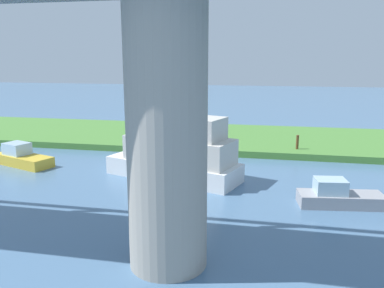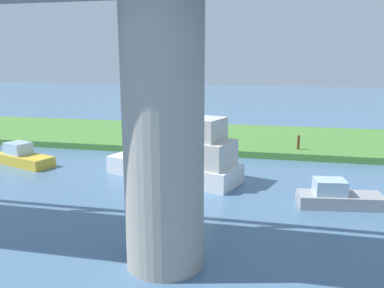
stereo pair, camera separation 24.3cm
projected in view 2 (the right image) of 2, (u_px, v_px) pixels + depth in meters
ground_plane at (190, 155)px, 29.76m from camera, size 160.00×160.00×0.00m
grassy_bank at (204, 137)px, 35.43m from camera, size 80.00×12.00×0.50m
bridge_pylon at (164, 136)px, 13.09m from camera, size 2.73×2.73×9.30m
person_on_bank at (190, 131)px, 32.87m from camera, size 0.38×0.38×1.39m
mooring_post at (298, 142)px, 29.40m from camera, size 0.20×0.20×1.07m
motorboat_white at (177, 153)px, 23.72m from camera, size 8.79×5.30×4.26m
pontoon_yellow at (338, 197)px, 19.37m from camera, size 4.27×1.98×1.37m
riverboat_paddlewheel at (23, 157)px, 27.07m from camera, size 4.79×3.04×1.50m
marker_buoy at (193, 202)px, 19.40m from camera, size 0.50×0.50×0.50m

